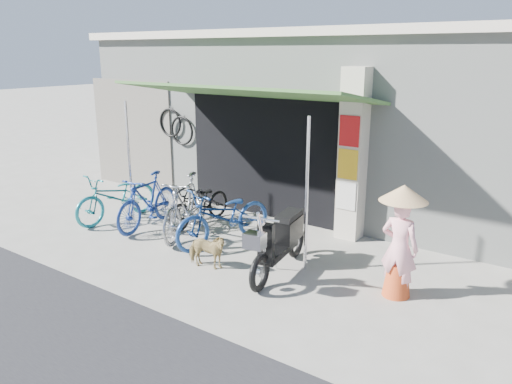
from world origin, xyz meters
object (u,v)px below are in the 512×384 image
Objects in this scene: bike_teal at (117,197)px; moped at (281,241)px; bike_silver at (186,206)px; street_dog at (206,251)px; bike_blue at (148,201)px; nun at (400,241)px; bike_black at (200,203)px; bike_navy at (224,217)px.

moped is (3.94, -0.18, 0.01)m from bike_teal.
bike_silver is 1.55m from street_dog.
bike_silver reaches higher than moped.
bike_silver is at bearing -1.93° from bike_blue.
bike_blue is 2.29m from street_dog.
bike_blue is at bearing 8.26° from bike_teal.
bike_teal is 0.81m from bike_blue.
street_dog is at bearing -159.97° from moped.
bike_teal is 3.04m from street_dog.
bike_blue is at bearing 167.56° from bike_silver.
nun reaches higher than bike_blue.
nun is at bearing -7.83° from bike_blue.
bike_navy is (1.04, -0.53, 0.08)m from bike_black.
moped reaches higher than street_dog.
bike_silver is 2.27m from moped.
bike_silver reaches higher than bike_teal.
nun reaches higher than moped.
moped is at bearing 1.58° from bike_teal.
bike_silver is (0.89, 0.10, 0.04)m from bike_blue.
bike_navy is at bearing -1.33° from nun.
bike_blue is at bearing 166.65° from moped.
bike_navy is at bearing -25.84° from bike_black.
bike_silver is at bearing -71.03° from bike_black.
nun reaches higher than bike_silver.
bike_blue reaches higher than bike_teal.
bike_teal is at bearing 175.87° from bike_blue.
bike_navy is at bearing -15.04° from bike_silver.
street_dog is at bearing 17.73° from nun.
bike_blue is 3.14m from moped.
bike_black is 0.85× the size of moped.
bike_teal is 1.70m from bike_silver.
bike_black is 2.06m from street_dog.
bike_silver is 0.97× the size of moped.
street_dog is (2.14, -0.79, -0.23)m from bike_blue.
bike_blue is at bearing -134.48° from bike_black.
bike_teal is 1.13× the size of bike_black.
bike_blue is 0.91× the size of moped.
moped reaches higher than bike_black.
bike_black is 2.39× the size of street_dog.
street_dog is at bearing -28.49° from bike_blue.
bike_teal is 5.66m from nun.
bike_silver is 3.97m from nun.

